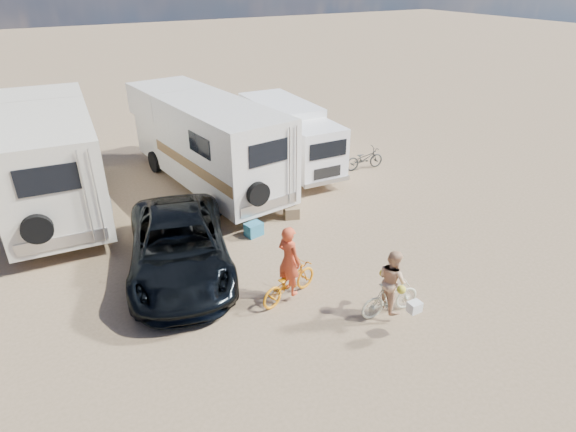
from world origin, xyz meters
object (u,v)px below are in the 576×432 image
rv_main (206,144)px  bike_woman (390,297)px  box_truck (290,138)px  rv_left (52,163)px  rider_man (289,267)px  bike_parked (364,159)px  cooler (254,229)px  dark_suv (179,246)px  bike_man (289,282)px  rider_woman (392,287)px  crate (291,212)px

rv_main → bike_woman: bearing=-91.3°
box_truck → bike_woman: box_truck is taller
rv_main → bike_woman: 9.38m
rv_left → box_truck: rv_left is taller
rider_man → box_truck: bearing=-46.3°
rv_left → bike_parked: bearing=-5.8°
rider_man → cooler: size_ratio=3.52×
rv_main → cooler: rv_main is taller
rv_left → dark_suv: 6.07m
bike_man → rider_man: size_ratio=0.97×
box_truck → rider_man: bearing=-117.5°
bike_man → cooler: bearing=-27.0°
rider_woman → cooler: size_ratio=3.00×
rv_main → bike_man: bearing=-103.2°
crate → rv_main: bearing=110.4°
rv_main → rider_man: rv_main is taller
dark_suv → bike_man: (1.96, -2.44, -0.30)m
rv_left → dark_suv: bearing=-62.5°
bike_parked → bike_man: bearing=137.4°
bike_woman → crate: bearing=1.1°
bike_man → crate: bike_man is taller
crate → bike_man: bearing=-119.9°
bike_man → crate: size_ratio=3.71×
bike_man → rider_woman: 2.46m
crate → dark_suv: bearing=-162.5°
rv_left → rider_woman: 11.44m
bike_man → bike_parked: 9.11m
crate → bike_woman: bearing=-94.0°
rv_main → rider_man: size_ratio=4.47×
bike_man → bike_woman: bike_man is taller
rv_left → cooler: bearing=-39.7°
rider_woman → dark_suv: bearing=47.3°
box_truck → dark_suv: (-6.18, -5.15, -0.52)m
rv_left → rider_woman: size_ratio=4.94×
crate → rider_man: bearing=-119.9°
rider_man → rider_woman: 2.44m
box_truck → bike_man: size_ratio=3.29×
bike_parked → rv_left: bearing=86.2°
dark_suv → crate: dark_suv is taller
rv_left → crate: bearing=-28.9°
rv_main → crate: rv_main is taller
rider_man → rider_woman: (1.77, -1.68, -0.13)m
rider_woman → rv_main: bearing=11.6°
cooler → rv_left: bearing=124.1°
dark_suv → rider_woman: rider_woman is taller
rider_man → rider_woman: bearing=-150.7°
bike_woman → crate: 5.44m
bike_parked → dark_suv: bearing=118.1°
rv_main → dark_suv: bearing=-125.4°
bike_woman → rider_woman: bearing=0.0°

